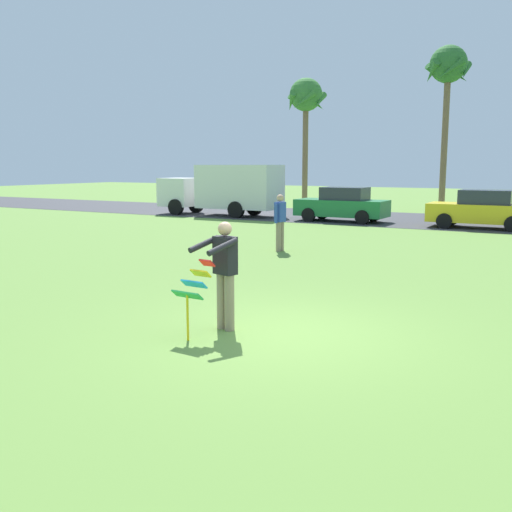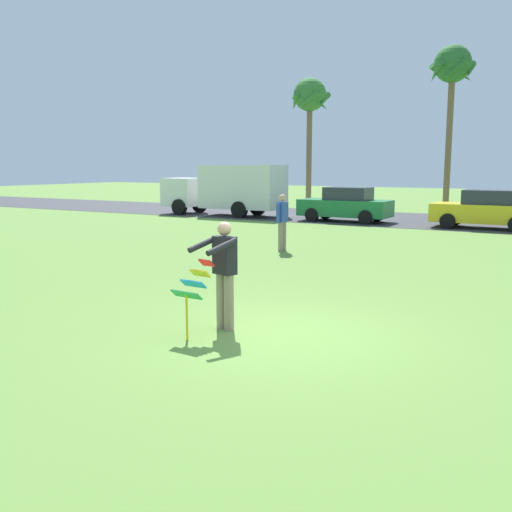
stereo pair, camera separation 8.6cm
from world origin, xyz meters
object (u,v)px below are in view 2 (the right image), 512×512
at_px(person_kite_flyer, 224,271).
at_px(palm_tree_right_near, 452,72).
at_px(parked_car_yellow, 486,210).
at_px(palm_tree_left_near, 310,100).
at_px(parked_car_green, 346,205).
at_px(person_walker_near, 282,221).
at_px(kite_held, 193,287).
at_px(parked_truck_white_box, 229,189).

xyz_separation_m(person_kite_flyer, palm_tree_right_near, (-2.11, 27.36, 6.90)).
distance_m(parked_car_yellow, palm_tree_left_near, 16.59).
height_order(parked_car_green, palm_tree_left_near, palm_tree_left_near).
height_order(palm_tree_left_near, person_walker_near, palm_tree_left_near).
distance_m(kite_held, palm_tree_right_near, 28.91).
distance_m(parked_truck_white_box, parked_car_yellow, 12.52).
distance_m(parked_truck_white_box, parked_car_green, 6.42).
bearing_deg(parked_car_yellow, person_kite_flyer, -94.62).
xyz_separation_m(person_kite_flyer, palm_tree_left_near, (-10.84, 27.15, 5.79)).
bearing_deg(kite_held, person_walker_near, 108.51).
bearing_deg(kite_held, palm_tree_right_near, 93.99).
height_order(person_kite_flyer, parked_car_green, person_kite_flyer).
relative_size(parked_car_yellow, palm_tree_left_near, 0.52).
distance_m(person_kite_flyer, parked_car_yellow, 17.78).
bearing_deg(parked_car_green, parked_truck_white_box, 180.00).
xyz_separation_m(person_kite_flyer, parked_car_yellow, (1.43, 17.72, -0.18)).
bearing_deg(palm_tree_left_near, person_walker_near, -67.83).
height_order(person_kite_flyer, parked_truck_white_box, parked_truck_white_box).
height_order(kite_held, parked_truck_white_box, parked_truck_white_box).
bearing_deg(parked_car_green, person_walker_near, -80.40).
distance_m(parked_car_green, palm_tree_left_near, 12.75).
relative_size(kite_held, palm_tree_right_near, 0.13).
relative_size(palm_tree_right_near, person_walker_near, 5.40).
relative_size(person_kite_flyer, palm_tree_right_near, 0.19).
height_order(person_kite_flyer, palm_tree_left_near, palm_tree_left_near).
bearing_deg(palm_tree_left_near, kite_held, -68.94).
xyz_separation_m(parked_car_yellow, person_walker_near, (-4.47, -9.71, 0.16)).
xyz_separation_m(palm_tree_left_near, palm_tree_right_near, (8.74, 0.21, 1.11)).
distance_m(parked_car_green, palm_tree_right_near, 12.23).
xyz_separation_m(person_kite_flyer, parked_car_green, (-4.68, 17.72, -0.18)).
bearing_deg(parked_truck_white_box, person_walker_near, -50.40).
bearing_deg(person_walker_near, kite_held, -71.49).
relative_size(kite_held, palm_tree_left_near, 0.14).
bearing_deg(person_kite_flyer, parked_truck_white_box, 122.00).
height_order(kite_held, parked_car_yellow, parked_car_yellow).
height_order(parked_car_yellow, palm_tree_left_near, palm_tree_left_near).
relative_size(parked_car_green, person_walker_near, 2.44).
bearing_deg(palm_tree_right_near, kite_held, -86.01).
xyz_separation_m(kite_held, parked_car_green, (-4.53, 18.33, -0.02)).
bearing_deg(parked_truck_white_box, kite_held, -59.22).
relative_size(person_kite_flyer, parked_car_yellow, 0.41).
height_order(parked_truck_white_box, parked_car_green, parked_truck_white_box).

